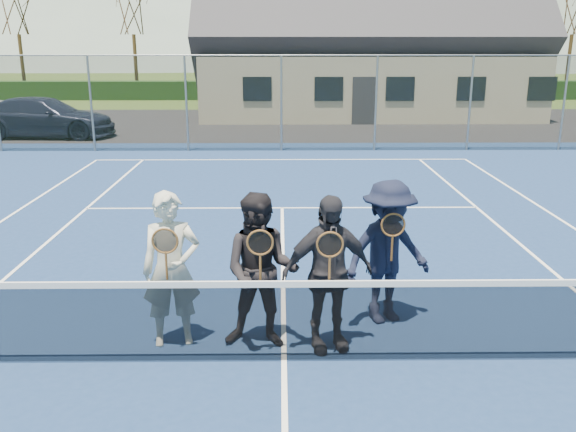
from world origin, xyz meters
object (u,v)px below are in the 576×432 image
player_a (171,270)px  clubhouse (365,29)px  car_c (45,117)px  tennis_net (284,318)px  player_c (327,273)px  player_b (261,271)px  player_d (387,252)px

player_a → clubhouse: bearing=77.4°
car_c → tennis_net: 18.73m
tennis_net → player_a: bearing=159.9°
player_a → player_c: 1.76m
player_b → player_c: (0.74, -0.08, 0.00)m
player_d → player_c: bearing=-138.3°
tennis_net → player_a: player_a is taller
player_b → tennis_net: bearing=-57.8°
clubhouse → player_a: size_ratio=8.67×
tennis_net → clubhouse: clubhouse is taller
tennis_net → clubhouse: size_ratio=0.75×
clubhouse → player_a: (-5.27, -23.53, -3.07)m
player_c → player_b: bearing=174.2°
player_b → clubhouse: bearing=79.8°
player_d → player_a: bearing=-167.6°
car_c → player_d: bearing=-144.6°
player_c → player_d: size_ratio=1.00×
clubhouse → player_b: 24.18m
player_a → player_c: bearing=-4.6°
player_b → player_c: 0.74m
tennis_net → player_c: (0.48, 0.32, 0.38)m
player_b → player_c: size_ratio=1.00×
tennis_net → player_a: size_ratio=6.49×
car_c → tennis_net: size_ratio=0.43×
car_c → player_a: 17.76m
car_c → player_a: player_a is taller
car_c → player_c: (9.16, -16.28, 0.19)m
clubhouse → player_d: clubhouse is taller
tennis_net → player_c: size_ratio=6.49×
car_c → tennis_net: bearing=-149.6°
tennis_net → player_c: 0.70m
player_c → tennis_net: bearing=-146.3°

